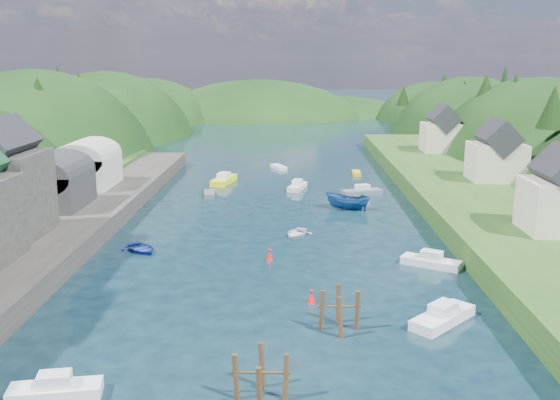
{
  "coord_description": "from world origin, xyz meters",
  "views": [
    {
      "loc": [
        1.27,
        -36.2,
        18.63
      ],
      "look_at": [
        0.0,
        28.0,
        4.0
      ],
      "focal_mm": 40.0,
      "sensor_mm": 36.0,
      "label": 1
    }
  ],
  "objects_px": {
    "channel_buoy_far": "(270,255)",
    "piling_cluster_far": "(339,314)",
    "channel_buoy_near": "(311,297)",
    "piling_cluster_near": "(261,381)"
  },
  "relations": [
    {
      "from": "channel_buoy_far",
      "to": "piling_cluster_near",
      "type": "bearing_deg",
      "value": -89.04
    },
    {
      "from": "channel_buoy_near",
      "to": "channel_buoy_far",
      "type": "xyz_separation_m",
      "value": [
        -3.65,
        10.48,
        0.0
      ]
    },
    {
      "from": "piling_cluster_far",
      "to": "channel_buoy_far",
      "type": "xyz_separation_m",
      "value": [
        -5.44,
        15.36,
        -0.69
      ]
    },
    {
      "from": "piling_cluster_near",
      "to": "channel_buoy_near",
      "type": "distance_m",
      "value": 14.57
    },
    {
      "from": "piling_cluster_far",
      "to": "channel_buoy_far",
      "type": "height_order",
      "value": "piling_cluster_far"
    },
    {
      "from": "channel_buoy_far",
      "to": "piling_cluster_far",
      "type": "bearing_deg",
      "value": -70.51
    },
    {
      "from": "channel_buoy_near",
      "to": "channel_buoy_far",
      "type": "distance_m",
      "value": 11.1
    },
    {
      "from": "piling_cluster_far",
      "to": "channel_buoy_near",
      "type": "relative_size",
      "value": 3.17
    },
    {
      "from": "channel_buoy_near",
      "to": "piling_cluster_far",
      "type": "bearing_deg",
      "value": -69.84
    },
    {
      "from": "piling_cluster_near",
      "to": "channel_buoy_far",
      "type": "bearing_deg",
      "value": 90.96
    }
  ]
}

